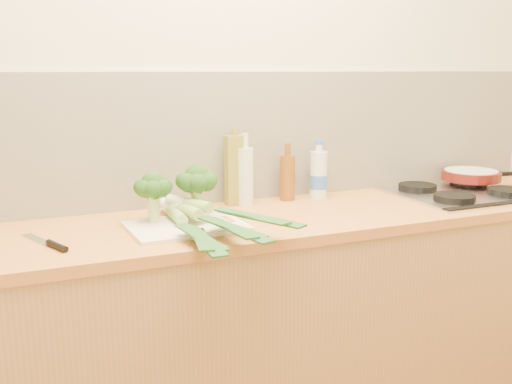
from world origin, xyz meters
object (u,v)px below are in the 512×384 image
chefs_knife (52,244)px  chopping_board (186,226)px  skillet (471,175)px  gas_hob (463,192)px

chefs_knife → chopping_board: bearing=-16.6°
chefs_knife → skillet: size_ratio=0.68×
chopping_board → skillet: (1.44, 0.16, 0.06)m
chefs_knife → skillet: (1.89, 0.21, 0.05)m
chefs_knife → gas_hob: bearing=-19.9°
chefs_knife → skillet: 1.90m
skillet → gas_hob: bearing=-132.0°
chopping_board → skillet: skillet is taller
gas_hob → skillet: bearing=37.0°
gas_hob → chefs_knife: size_ratio=2.15×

